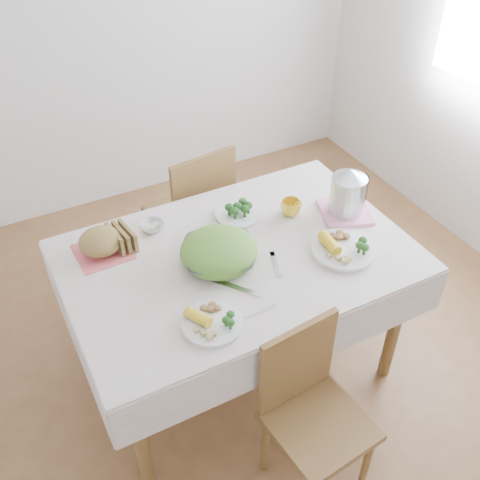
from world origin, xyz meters
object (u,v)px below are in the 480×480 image
dining_table (238,315)px  chair_near (321,415)px  electric_kettle (348,193)px  chair_far (189,209)px  dinner_plate_left (212,323)px  yellow_mug (291,208)px  dinner_plate_right (343,250)px  salad_bowl (219,256)px

dining_table → chair_near: chair_near is taller
electric_kettle → chair_far: bearing=146.0°
dinner_plate_left → yellow_mug: size_ratio=2.50×
chair_far → electric_kettle: (0.50, -0.77, 0.42)m
dinner_plate_left → dinner_plate_right: dinner_plate_right is taller
salad_bowl → dinner_plate_right: bearing=-20.3°
yellow_mug → electric_kettle: bearing=-26.9°
dinner_plate_left → yellow_mug: (0.64, 0.47, 0.03)m
chair_near → yellow_mug: size_ratio=8.49×
chair_near → dinner_plate_left: bearing=121.4°
dining_table → yellow_mug: bearing=22.1°
dinner_plate_right → electric_kettle: size_ratio=1.22×
dinner_plate_right → electric_kettle: electric_kettle is taller
salad_bowl → dinner_plate_left: (-0.18, -0.31, -0.03)m
chair_near → yellow_mug: 0.97m
chair_far → dinner_plate_left: bearing=63.8°
dinner_plate_right → electric_kettle: 0.31m
salad_bowl → yellow_mug: size_ratio=3.25×
chair_near → yellow_mug: bearing=61.3°
salad_bowl → yellow_mug: same height
dining_table → dinner_plate_right: 0.61m
chair_far → dinner_plate_right: chair_far is taller
dining_table → yellow_mug: yellow_mug is taller
chair_far → electric_kettle: size_ratio=3.90×
dining_table → chair_far: size_ratio=1.56×
dinner_plate_left → yellow_mug: 0.79m
chair_far → dinner_plate_right: size_ratio=3.20×
dining_table → dinner_plate_right: dinner_plate_right is taller
dining_table → chair_far: chair_far is taller
chair_near → salad_bowl: size_ratio=2.61×
chair_near → dinner_plate_right: (0.41, 0.49, 0.31)m
dining_table → electric_kettle: size_ratio=6.07×
chair_near → salad_bowl: 0.76m
dinner_plate_left → dinner_plate_right: 0.70m
electric_kettle → yellow_mug: bearing=176.0°
dining_table → chair_far: 0.80m
dinner_plate_right → chair_far: bearing=107.8°
electric_kettle → dinner_plate_left: bearing=-135.2°
dinner_plate_left → electric_kettle: (0.87, 0.35, 0.11)m
dining_table → dinner_plate_left: 0.58m
electric_kettle → dinner_plate_right: bearing=-104.8°
dining_table → yellow_mug: (0.36, 0.14, 0.42)m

